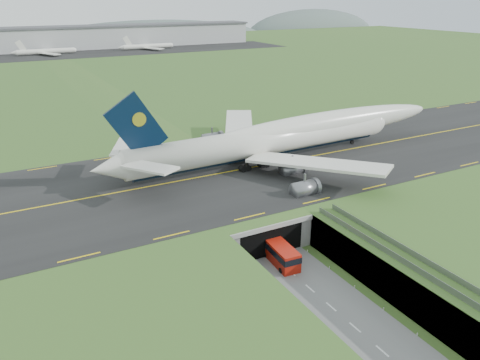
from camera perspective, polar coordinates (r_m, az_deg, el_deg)
ground at (r=74.66m, az=7.14°, el=-11.97°), size 900.00×900.00×0.00m
airfield_deck at (r=73.06m, az=7.25°, el=-10.01°), size 800.00×800.00×6.00m
trench_road at (r=69.80m, az=10.78°, el=-14.80°), size 12.00×75.00×0.20m
taxiway at (r=97.49m, az=-3.83°, el=0.52°), size 800.00×44.00×0.18m
tunnel_portal at (r=85.23m, az=0.79°, el=-4.69°), size 17.00×22.30×6.00m
guideway at (r=67.50m, az=24.98°, el=-12.69°), size 3.00×53.00×7.05m
jumbo_jet at (r=107.72m, az=6.01°, el=5.39°), size 89.88×58.64×19.41m
shuttle_tram at (r=77.40m, az=5.01°, el=-8.98°), size 3.61×8.30×3.30m
cargo_terminal at (r=352.49m, az=-22.97°, el=15.58°), size 320.00×67.00×15.60m
distant_hills at (r=492.75m, az=-16.82°, el=15.48°), size 700.00×91.00×60.00m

